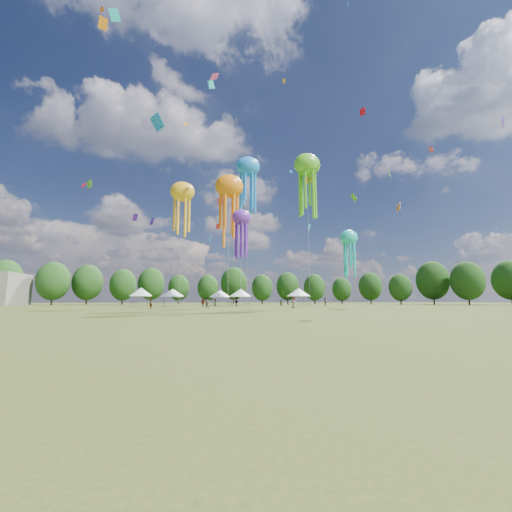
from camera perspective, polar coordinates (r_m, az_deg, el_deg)
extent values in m
plane|color=#384416|center=(20.10, 17.68, -11.55)|extent=(300.00, 300.00, 0.00)
imported|color=gray|center=(54.85, -8.69, -8.26)|extent=(1.13, 1.11, 1.84)
imported|color=gray|center=(77.67, -7.28, -8.21)|extent=(0.72, 0.91, 1.63)
imported|color=gray|center=(72.19, 12.22, -8.05)|extent=(0.86, 1.01, 1.82)
imported|color=gray|center=(74.43, -3.46, -8.16)|extent=(1.42, 1.33, 1.92)
imported|color=gray|center=(63.42, -9.46, -8.24)|extent=(1.01, 0.45, 1.69)
imported|color=gray|center=(72.13, 4.51, -8.31)|extent=(1.52, 0.94, 1.56)
imported|color=gray|center=(53.59, -18.29, -8.00)|extent=(0.44, 0.66, 1.80)
imported|color=gray|center=(54.88, 6.73, -8.28)|extent=(1.04, 1.08, 1.87)
cylinder|color=#47474C|center=(70.22, -21.41, -7.59)|extent=(0.08, 0.08, 2.11)
cylinder|color=#47474C|center=(73.38, -20.96, -7.60)|extent=(0.08, 0.08, 2.11)
cylinder|color=#47474C|center=(69.72, -18.79, -7.71)|extent=(0.08, 0.08, 2.11)
cylinder|color=#47474C|center=(72.90, -18.45, -7.71)|extent=(0.08, 0.08, 2.11)
cube|color=white|center=(71.54, -19.86, -6.77)|extent=(3.61, 3.61, 0.10)
cone|color=white|center=(71.56, -19.83, -6.01)|extent=(4.69, 4.69, 1.81)
cylinder|color=#47474C|center=(73.35, -16.22, -7.83)|extent=(0.08, 0.08, 2.05)
cylinder|color=#47474C|center=(76.98, -15.97, -7.82)|extent=(0.08, 0.08, 2.05)
cylinder|color=#47474C|center=(73.11, -13.34, -7.92)|extent=(0.08, 0.08, 2.05)
cylinder|color=#47474C|center=(76.76, -13.24, -7.91)|extent=(0.08, 0.08, 2.05)
cube|color=white|center=(75.03, -14.66, -7.05)|extent=(4.05, 4.05, 0.10)
cone|color=white|center=(75.04, -14.64, -6.34)|extent=(5.26, 5.26, 1.76)
cylinder|color=#47474C|center=(74.55, -7.75, -8.10)|extent=(0.08, 0.08, 1.94)
cylinder|color=#47474C|center=(78.18, -7.91, -8.08)|extent=(0.08, 0.08, 1.94)
cylinder|color=#47474C|center=(74.85, -4.95, -8.14)|extent=(0.08, 0.08, 1.94)
cylinder|color=#47474C|center=(78.46, -5.23, -8.12)|extent=(0.08, 0.08, 1.94)
cube|color=white|center=(76.49, -6.45, -7.34)|extent=(4.03, 4.03, 0.10)
cone|color=white|center=(76.50, -6.44, -6.68)|extent=(5.24, 5.24, 1.67)
cylinder|color=#47474C|center=(73.48, -4.01, -8.10)|extent=(0.08, 0.08, 2.09)
cylinder|color=#47474C|center=(77.05, -4.34, -8.08)|extent=(0.08, 0.08, 2.09)
cylinder|color=#47474C|center=(74.00, -1.21, -8.11)|extent=(0.08, 0.08, 2.09)
cylinder|color=#47474C|center=(77.56, -1.67, -8.10)|extent=(0.08, 0.08, 2.09)
cube|color=white|center=(75.50, -2.80, -7.26)|extent=(4.00, 4.00, 0.10)
cone|color=white|center=(75.52, -2.80, -6.55)|extent=(5.20, 5.20, 1.80)
cylinder|color=#47474C|center=(74.09, 6.66, -8.02)|extent=(0.08, 0.08, 2.19)
cylinder|color=#47474C|center=(77.81, 5.78, -8.02)|extent=(0.08, 0.08, 2.19)
cylinder|color=#47474C|center=(75.36, 9.51, -7.97)|extent=(0.08, 0.08, 2.19)
cylinder|color=#47474C|center=(79.02, 8.51, -7.97)|extent=(0.08, 0.08, 2.19)
cube|color=white|center=(76.55, 7.60, -7.14)|extent=(4.29, 4.29, 0.10)
cone|color=white|center=(76.56, 7.58, -6.40)|extent=(5.58, 5.58, 1.88)
ellipsoid|color=orange|center=(48.75, -4.80, 12.29)|extent=(4.20, 2.94, 3.57)
cylinder|color=beige|center=(46.43, -4.93, 1.70)|extent=(0.03, 0.03, 18.17)
ellipsoid|color=#1B8AF6|center=(67.93, -1.44, 15.64)|extent=(4.90, 3.43, 4.17)
cylinder|color=beige|center=(63.62, -1.48, 3.80)|extent=(0.03, 0.03, 28.47)
ellipsoid|color=#18CEC3|center=(60.86, 16.25, 3.20)|extent=(3.33, 2.33, 2.83)
cylinder|color=beige|center=(60.01, 16.48, -2.78)|extent=(0.03, 0.03, 12.73)
ellipsoid|color=yellow|center=(69.34, -13.00, 11.11)|extent=(4.98, 3.49, 4.24)
cylinder|color=beige|center=(66.49, -13.31, 1.41)|extent=(0.03, 0.03, 23.69)
ellipsoid|color=purple|center=(44.19, -2.60, 6.89)|extent=(2.61, 1.82, 2.22)
cylinder|color=beige|center=(43.02, -2.65, -1.28)|extent=(0.03, 0.03, 12.64)
ellipsoid|color=#5BC820|center=(71.10, 9.09, 15.76)|extent=(5.71, 4.00, 4.86)
cylinder|color=beige|center=(66.59, 9.36, 3.94)|extent=(0.03, 0.03, 29.76)
cube|color=orange|center=(71.84, -25.64, 33.34)|extent=(1.51, 1.69, 1.85)
cube|color=yellow|center=(67.69, -3.49, 23.02)|extent=(0.31, 1.04, 1.21)
cube|color=#5BC820|center=(82.18, -7.67, 9.28)|extent=(0.19, 2.02, 2.30)
cube|color=#1B8AF6|center=(91.98, 6.24, 14.77)|extent=(0.82, 0.37, 0.95)
cube|color=#18CEC3|center=(67.84, -8.01, 28.03)|extent=(1.51, 0.56, 1.79)
cube|color=#E34369|center=(57.83, -6.38, 9.59)|extent=(1.22, 0.64, 1.58)
cube|color=purple|center=(58.96, 37.79, 18.38)|extent=(1.35, 0.76, 1.68)
cube|color=red|center=(73.89, 18.48, 23.26)|extent=(0.74, 1.00, 1.55)
cube|color=orange|center=(77.88, -25.78, 34.86)|extent=(0.99, 0.58, 1.26)
cube|color=yellow|center=(90.39, -12.47, 22.07)|extent=(1.15, 0.38, 1.29)
cube|color=#5BC820|center=(71.36, 22.74, 13.38)|extent=(0.78, 1.04, 1.48)
cube|color=#1B8AF6|center=(56.44, -17.19, 21.84)|extent=(2.50, 1.49, 2.67)
cube|color=#18CEC3|center=(50.24, -23.91, 34.64)|extent=(1.38, 0.74, 1.65)
cube|color=#E34369|center=(67.41, -7.44, 29.18)|extent=(1.71, 1.13, 1.90)
cube|color=purple|center=(93.95, -18.06, 5.88)|extent=(1.57, 1.46, 2.22)
cube|color=red|center=(64.60, -28.37, 11.09)|extent=(1.07, 0.61, 1.12)
cube|color=orange|center=(83.72, 9.43, 13.34)|extent=(2.03, 1.09, 2.53)
cube|color=#5BC820|center=(89.66, 17.05, 9.98)|extent=(0.93, 2.11, 2.22)
cube|color=#1B8AF6|center=(80.62, 16.06, 37.09)|extent=(0.23, 0.90, 1.08)
cube|color=#18CEC3|center=(92.43, 9.47, 5.17)|extent=(1.07, 1.39, 1.73)
cube|color=#E34369|center=(59.71, 28.76, 16.31)|extent=(0.55, 0.77, 0.82)
cube|color=purple|center=(79.87, -20.76, 6.48)|extent=(1.50, 0.90, 1.98)
cube|color=red|center=(67.97, -6.78, 5.30)|extent=(0.90, 0.92, 1.15)
cube|color=orange|center=(61.24, 24.07, 7.90)|extent=(0.50, 1.54, 1.69)
cube|color=yellow|center=(85.58, 5.01, 28.68)|extent=(0.65, 0.93, 1.02)
cube|color=#5BC820|center=(56.47, -27.59, 11.31)|extent=(1.04, 0.74, 1.43)
cube|color=#1B8AF6|center=(68.75, -8.14, 3.24)|extent=(0.50, 2.00, 2.36)
cylinder|color=#38281C|center=(110.45, -38.50, -5.96)|extent=(0.44, 0.44, 3.53)
ellipsoid|color=#1E4416|center=(110.58, -38.28, -3.33)|extent=(8.83, 8.83, 11.04)
cylinder|color=#38281C|center=(102.97, -32.66, -6.45)|extent=(0.44, 0.44, 3.36)
ellipsoid|color=#1E4416|center=(103.09, -32.46, -3.77)|extent=(8.40, 8.40, 10.51)
cylinder|color=#38281C|center=(107.75, -28.00, -6.76)|extent=(0.44, 0.44, 3.41)
ellipsoid|color=#1E4416|center=(107.87, -27.84, -4.16)|extent=(8.53, 8.53, 10.66)
cylinder|color=#38281C|center=(104.81, -22.77, -7.16)|extent=(0.44, 0.44, 3.07)
ellipsoid|color=#1E4416|center=(104.91, -22.64, -4.75)|extent=(7.66, 7.66, 9.58)
cylinder|color=#38281C|center=(111.86, -18.32, -7.28)|extent=(0.44, 0.44, 3.43)
ellipsoid|color=#1E4416|center=(111.98, -18.21, -4.75)|extent=(8.58, 8.58, 10.73)
cylinder|color=#38281C|center=(116.72, -13.67, -7.57)|extent=(0.44, 0.44, 2.95)
ellipsoid|color=#1E4416|center=(116.80, -13.61, -5.50)|extent=(7.37, 7.37, 9.21)
cylinder|color=#38281C|center=(112.81, -8.61, -7.72)|extent=(0.44, 0.44, 2.89)
ellipsoid|color=#1E4416|center=(112.89, -8.56, -5.61)|extent=(7.23, 7.23, 9.04)
cylinder|color=#38281C|center=(118.02, -3.99, -7.56)|extent=(0.44, 0.44, 3.84)
ellipsoid|color=#1E4416|center=(118.18, -3.96, -4.88)|extent=(9.60, 9.60, 11.99)
cylinder|color=#38281C|center=(108.49, 1.11, -7.82)|extent=(0.44, 0.44, 2.84)
ellipsoid|color=#1E4416|center=(108.57, 1.11, -5.66)|extent=(7.11, 7.11, 8.89)
cylinder|color=#38281C|center=(113.42, 5.70, -7.70)|extent=(0.44, 0.44, 3.16)
ellipsoid|color=#1E4416|center=(113.52, 5.67, -5.40)|extent=(7.91, 7.91, 9.88)
cylinder|color=#38281C|center=(110.51, 10.45, -7.68)|extent=(0.44, 0.44, 2.88)
ellipsoid|color=#1E4416|center=(110.59, 10.40, -5.53)|extent=(7.21, 7.21, 9.01)
cylinder|color=#38281C|center=(116.65, 15.10, -7.60)|extent=(0.44, 0.44, 2.63)
ellipsoid|color=#1E4416|center=(116.70, 15.04, -5.75)|extent=(6.57, 6.57, 8.22)
cylinder|color=#38281C|center=(117.82, 19.82, -7.29)|extent=(0.44, 0.44, 3.13)
ellipsoid|color=#1E4416|center=(117.91, 19.72, -5.11)|extent=(7.81, 7.81, 9.77)
cylinder|color=#38281C|center=(109.51, 24.45, -7.16)|extent=(0.44, 0.44, 2.72)
ellipsoid|color=#1E4416|center=(109.58, 24.33, -5.12)|extent=(6.80, 6.80, 8.50)
cylinder|color=#38281C|center=(112.91, 29.17, -6.59)|extent=(0.44, 0.44, 3.81)
ellipsoid|color=#1E4416|center=(113.06, 28.99, -3.82)|extent=(9.52, 9.52, 11.90)
cylinder|color=#38281C|center=(108.57, 33.75, -6.34)|extent=(0.44, 0.44, 3.51)
ellipsoid|color=#1E4416|center=(108.70, 33.55, -3.69)|extent=(8.78, 8.78, 10.97)
cylinder|color=#38281C|center=(116.91, 38.77, -5.92)|extent=(0.44, 0.44, 3.64)
ellipsoid|color=#1E4416|center=(117.04, 38.56, -3.36)|extent=(9.10, 9.10, 11.37)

